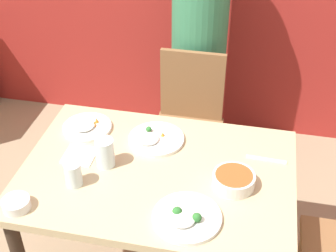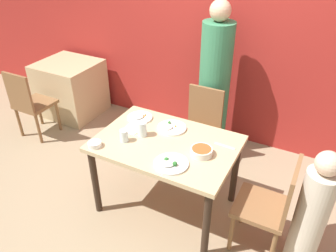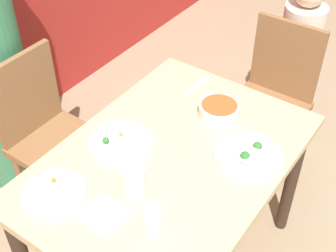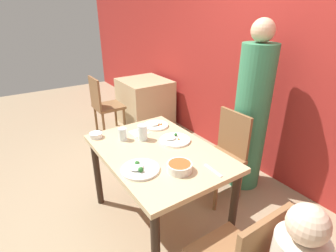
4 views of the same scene
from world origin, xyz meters
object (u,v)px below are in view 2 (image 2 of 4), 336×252
object	(u,v)px
person_adult	(214,87)
person_child	(311,215)
chair_child_spot	(271,205)
glass_water_tall	(124,136)
plate_rice_adult	(140,117)
chair_adult_spot	(200,126)
bowl_curry	(201,151)

from	to	relation	value
person_adult	person_child	distance (m)	1.68
chair_child_spot	glass_water_tall	size ratio (longest dim) A/B	8.13
plate_rice_adult	glass_water_tall	bearing A→B (deg)	-77.46
chair_adult_spot	plate_rice_adult	xyz separation A→B (m)	(-0.42, -0.53, 0.28)
chair_child_spot	plate_rice_adult	bearing A→B (deg)	-101.17
person_adult	person_child	world-z (taller)	person_adult
chair_adult_spot	glass_water_tall	bearing A→B (deg)	-110.13
plate_rice_adult	chair_child_spot	bearing A→B (deg)	-11.17
person_child	glass_water_tall	bearing A→B (deg)	-175.69
person_child	plate_rice_adult	bearing A→B (deg)	170.77
bowl_curry	plate_rice_adult	xyz separation A→B (m)	(-0.74, 0.25, -0.02)
plate_rice_adult	person_adult	bearing A→B (deg)	64.30
person_adult	glass_water_tall	xyz separation A→B (m)	(-0.33, -1.25, 0.00)
plate_rice_adult	glass_water_tall	distance (m)	0.39
chair_child_spot	person_adult	size ratio (longest dim) A/B	0.52
person_adult	plate_rice_adult	distance (m)	0.96
chair_child_spot	plate_rice_adult	size ratio (longest dim) A/B	3.71
chair_adult_spot	glass_water_tall	distance (m)	1.02
person_adult	plate_rice_adult	size ratio (longest dim) A/B	7.18
bowl_curry	plate_rice_adult	size ratio (longest dim) A/B	0.75
chair_child_spot	plate_rice_adult	xyz separation A→B (m)	(-1.34, 0.26, 0.28)
person_child	plate_rice_adult	distance (m)	1.66
person_adult	bowl_curry	world-z (taller)	person_adult
chair_child_spot	person_adult	world-z (taller)	person_adult
chair_adult_spot	glass_water_tall	world-z (taller)	chair_adult_spot
chair_adult_spot	chair_child_spot	distance (m)	1.21
chair_adult_spot	chair_child_spot	bearing A→B (deg)	-40.67
person_child	glass_water_tall	size ratio (longest dim) A/B	9.89
person_child	chair_child_spot	bearing A→B (deg)	180.00
person_adult	plate_rice_adult	bearing A→B (deg)	-115.70
chair_adult_spot	person_child	world-z (taller)	person_child
bowl_curry	person_child	bearing A→B (deg)	-0.73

